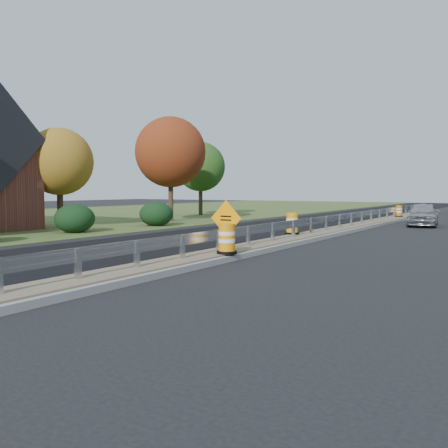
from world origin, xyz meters
The scene contains 15 objects.
ground centered at (0.00, 0.00, 0.00)m, with size 140.00×140.00×0.00m, color black.
grass_verge_near centered at (-24.00, 10.00, 0.01)m, with size 30.00×120.00×0.03m, color #384F22.
milled_overlay centered at (-4.40, 10.00, 0.01)m, with size 7.20×120.00×0.01m, color black.
median centered at (0.00, 8.00, 0.11)m, with size 1.60×55.00×0.23m.
guardrail centered at (0.00, 9.00, 0.73)m, with size 0.10×46.15×0.72m.
hedge_mid centered at (-11.50, 0.00, 0.76)m, with size 2.09×2.09×1.52m, color black.
hedge_north centered at (-11.00, 6.00, 0.76)m, with size 2.09×2.09×1.52m, color black.
tree_near_yellow centered at (-15.00, 2.00, 3.89)m, with size 3.96×3.96×5.88m.
tree_near_red centered at (-13.00, 10.00, 4.86)m, with size 4.95×4.95×7.35m.
tree_near_back centered at (-16.00, 18.00, 4.21)m, with size 4.29×4.29×6.37m.
caution_sign centered at (-1.05, -1.85, 0.48)m, with size 1.36×0.57×1.87m.
barrel_median_near centered at (0.55, -4.38, 0.69)m, with size 0.65×0.65×0.96m.
barrel_median_mid centered at (-0.55, 3.08, 0.69)m, with size 0.66×0.66×0.97m.
barrel_median_far centered at (0.20, 20.64, 0.63)m, with size 0.57×0.57×0.84m.
car_silver centered at (2.98, 14.77, 0.73)m, with size 1.72×4.28×1.46m, color #ADACB1.
Camera 1 is at (8.88, -17.84, 2.29)m, focal length 40.00 mm.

